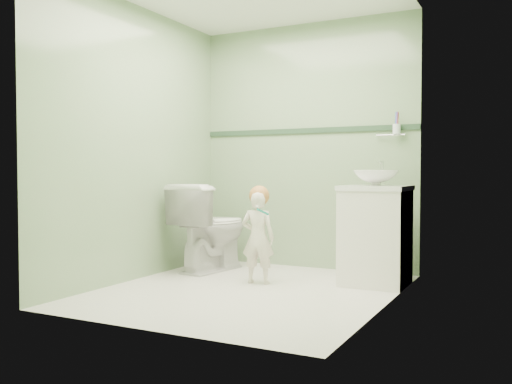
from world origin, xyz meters
The scene contains 12 objects.
ground centered at (0.00, 0.00, 0.00)m, with size 2.50×2.50×0.00m, color silver.
room_shell centered at (0.00, 0.00, 1.20)m, with size 2.50×2.54×2.40m.
trim_stripe centered at (0.00, 1.24, 1.35)m, with size 2.20×0.02×0.05m, color #29442E.
vanity centered at (0.84, 0.70, 0.40)m, with size 0.52×0.50×0.80m, color white.
counter centered at (0.84, 0.70, 0.81)m, with size 0.54×0.52×0.04m, color white.
basin centered at (0.84, 0.70, 0.89)m, with size 0.37×0.37×0.13m, color white.
faucet centered at (0.84, 0.89, 0.97)m, with size 0.03×0.13×0.18m.
cup_holder centered at (0.89, 1.18, 1.33)m, with size 0.26×0.07×0.21m.
toilet centered at (-0.74, 0.66, 0.42)m, with size 0.47×0.82×0.83m, color white.
toddler centered at (-0.06, 0.30, 0.39)m, with size 0.28×0.19×0.78m, color silver.
hair_cap centered at (-0.06, 0.33, 0.74)m, with size 0.17×0.17×0.17m, color #BC7A3B.
teal_toothbrush centered at (0.04, 0.19, 0.62)m, with size 0.11×0.14×0.08m.
Camera 1 is at (2.04, -3.88, 0.94)m, focal length 39.03 mm.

